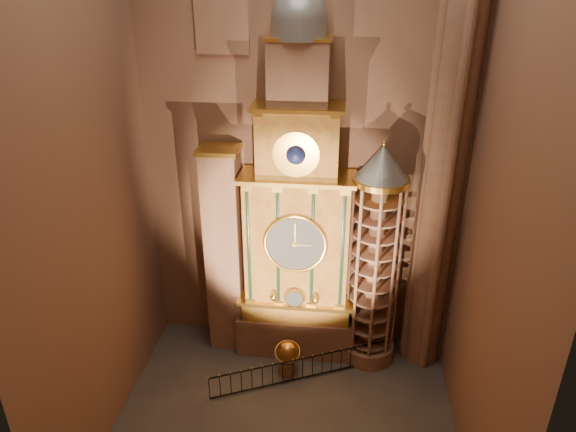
# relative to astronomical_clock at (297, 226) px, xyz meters

# --- Properties ---
(floor) EXTENTS (14.00, 14.00, 0.00)m
(floor) POSITION_rel_astronomical_clock_xyz_m (0.00, -4.96, -6.68)
(floor) COLOR #383330
(floor) RESTS_ON ground
(wall_back) EXTENTS (22.00, 0.00, 22.00)m
(wall_back) POSITION_rel_astronomical_clock_xyz_m (0.00, 1.04, 4.32)
(wall_back) COLOR brown
(wall_back) RESTS_ON floor
(wall_left) EXTENTS (0.00, 22.00, 22.00)m
(wall_left) POSITION_rel_astronomical_clock_xyz_m (-7.00, -4.96, 4.32)
(wall_left) COLOR brown
(wall_left) RESTS_ON floor
(wall_right) EXTENTS (0.00, 22.00, 22.00)m
(wall_right) POSITION_rel_astronomical_clock_xyz_m (7.00, -4.96, 4.32)
(wall_right) COLOR brown
(wall_right) RESTS_ON floor
(astronomical_clock) EXTENTS (5.60, 2.41, 16.70)m
(astronomical_clock) POSITION_rel_astronomical_clock_xyz_m (0.00, 0.00, 0.00)
(astronomical_clock) COLOR #8C634C
(astronomical_clock) RESTS_ON floor
(portrait_tower) EXTENTS (1.80, 1.60, 10.20)m
(portrait_tower) POSITION_rel_astronomical_clock_xyz_m (-3.40, 0.02, -1.53)
(portrait_tower) COLOR #8C634C
(portrait_tower) RESTS_ON floor
(stair_turret) EXTENTS (2.50, 2.50, 10.80)m
(stair_turret) POSITION_rel_astronomical_clock_xyz_m (3.50, -0.26, -1.41)
(stair_turret) COLOR #8C634C
(stair_turret) RESTS_ON floor
(gothic_pier) EXTENTS (2.04, 2.04, 22.00)m
(gothic_pier) POSITION_rel_astronomical_clock_xyz_m (6.10, 0.04, 4.32)
(gothic_pier) COLOR #8C634C
(gothic_pier) RESTS_ON floor
(celestial_globe) EXTENTS (1.29, 1.22, 1.74)m
(celestial_globe) POSITION_rel_astronomical_clock_xyz_m (-0.22, -2.01, -5.63)
(celestial_globe) COLOR #8C634C
(celestial_globe) RESTS_ON floor
(iron_railing) EXTENTS (7.82, 3.50, 1.18)m
(iron_railing) POSITION_rel_astronomical_clock_xyz_m (0.52, -2.35, -6.04)
(iron_railing) COLOR black
(iron_railing) RESTS_ON floor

